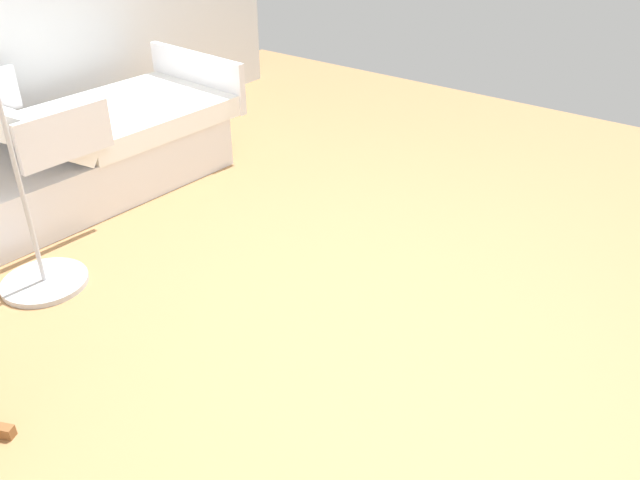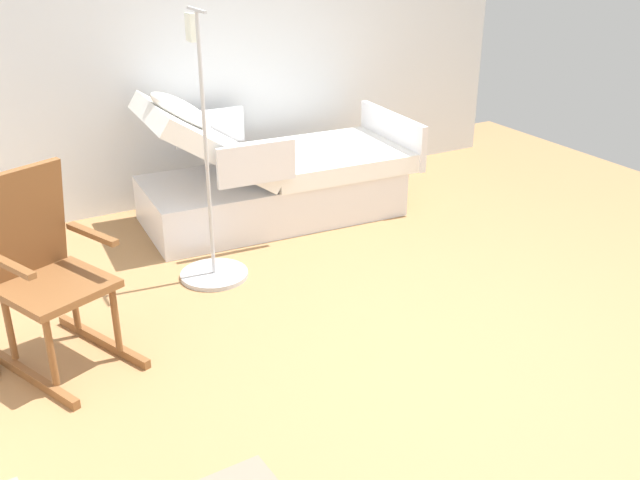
# 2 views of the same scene
# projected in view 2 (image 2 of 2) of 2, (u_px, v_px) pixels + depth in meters

# --- Properties ---
(ground_plane) EXTENTS (6.93, 6.93, 0.00)m
(ground_plane) POSITION_uv_depth(u_px,v_px,m) (433.00, 343.00, 4.02)
(ground_plane) COLOR #9E7247
(side_wall) EXTENTS (0.10, 5.26, 2.70)m
(side_wall) POSITION_uv_depth(u_px,v_px,m) (224.00, 28.00, 5.70)
(side_wall) COLOR silver
(side_wall) RESTS_ON ground
(hospital_bed) EXTENTS (1.10, 2.11, 1.11)m
(hospital_bed) POSITION_uv_depth(u_px,v_px,m) (272.00, 179.00, 5.57)
(hospital_bed) COLOR silver
(hospital_bed) RESTS_ON ground
(rocking_chair) EXTENTS (0.88, 0.73, 1.05)m
(rocking_chair) POSITION_uv_depth(u_px,v_px,m) (47.00, 274.00, 3.68)
(rocking_chair) COLOR brown
(rocking_chair) RESTS_ON ground
(iv_pole) EXTENTS (0.44, 0.44, 1.69)m
(iv_pole) POSITION_uv_depth(u_px,v_px,m) (212.00, 241.00, 4.66)
(iv_pole) COLOR #B2B5BA
(iv_pole) RESTS_ON ground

